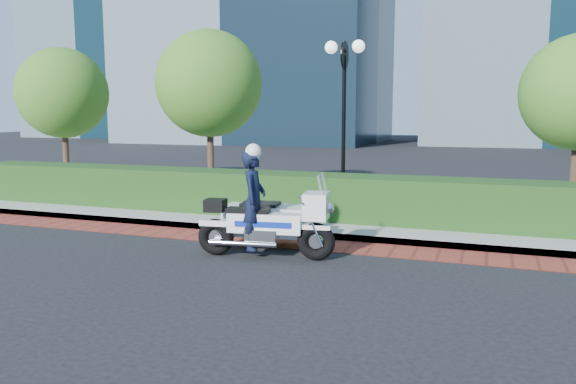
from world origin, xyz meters
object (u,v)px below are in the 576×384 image
(police_motorcycle, at_px, (264,215))
(tree_a, at_px, (63,93))
(tree_b, at_px, (209,84))
(lamppost, at_px, (344,97))

(police_motorcycle, bearing_deg, tree_a, 140.34)
(tree_b, distance_m, police_motorcycle, 7.75)
(tree_a, distance_m, police_motorcycle, 11.64)
(tree_b, bearing_deg, tree_a, 180.00)
(lamppost, relative_size, police_motorcycle, 1.68)
(lamppost, height_order, tree_a, tree_a)
(tree_b, xyz_separation_m, police_motorcycle, (4.21, -5.90, -2.74))
(lamppost, xyz_separation_m, tree_b, (-4.50, 1.30, 0.48))
(tree_a, relative_size, tree_b, 0.94)
(lamppost, distance_m, police_motorcycle, 5.14)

